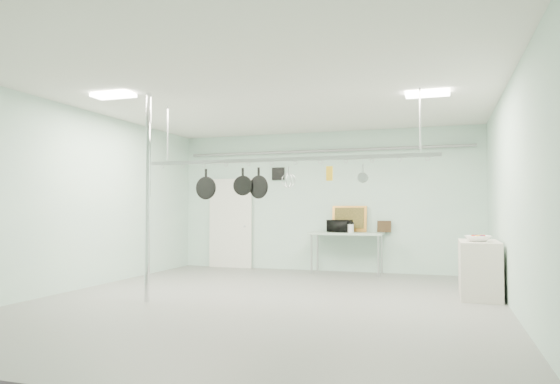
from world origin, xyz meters
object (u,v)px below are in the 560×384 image
(prep_table, at_px, (347,236))
(skillet_left, at_px, (206,184))
(fruit_bowl, at_px, (478,239))
(pot_rack, at_px, (284,158))
(skillet_right, at_px, (259,183))
(skillet_mid, at_px, (243,181))
(microwave, at_px, (340,226))
(coffee_canister, at_px, (350,228))
(chrome_pole, at_px, (148,197))
(side_cabinet, at_px, (479,269))

(prep_table, xyz_separation_m, skillet_left, (-1.77, -3.30, 1.00))
(prep_table, distance_m, fruit_bowl, 3.50)
(pot_rack, height_order, fruit_bowl, pot_rack)
(prep_table, xyz_separation_m, skillet_right, (-0.82, -3.30, 1.00))
(pot_rack, bearing_deg, skillet_mid, 180.00)
(microwave, distance_m, skillet_left, 3.75)
(pot_rack, xyz_separation_m, skillet_right, (-0.42, 0.00, -0.39))
(skillet_left, bearing_deg, skillet_mid, 5.34)
(coffee_canister, relative_size, skillet_left, 0.36)
(chrome_pole, relative_size, coffee_canister, 17.51)
(pot_rack, relative_size, coffee_canister, 26.26)
(coffee_canister, distance_m, skillet_right, 3.42)
(side_cabinet, xyz_separation_m, pot_rack, (-2.95, -1.10, 1.78))
(fruit_bowl, xyz_separation_m, skillet_mid, (-3.62, -0.87, 0.92))
(pot_rack, distance_m, microwave, 3.51)
(coffee_canister, xyz_separation_m, fruit_bowl, (2.42, -2.31, -0.05))
(skillet_left, xyz_separation_m, skillet_right, (0.94, 0.00, 0.00))
(prep_table, height_order, pot_rack, pot_rack)
(coffee_canister, xyz_separation_m, skillet_mid, (-1.20, -3.19, 0.87))
(skillet_right, bearing_deg, skillet_left, -161.57)
(microwave, height_order, skillet_right, skillet_right)
(chrome_pole, bearing_deg, skillet_right, 31.36)
(coffee_canister, bearing_deg, side_cabinet, -40.45)
(chrome_pole, distance_m, coffee_canister, 4.78)
(chrome_pole, xyz_separation_m, skillet_mid, (1.20, 0.90, 0.27))
(skillet_left, bearing_deg, fruit_bowl, 16.87)
(chrome_pole, height_order, fruit_bowl, chrome_pole)
(chrome_pole, bearing_deg, coffee_canister, 59.58)
(skillet_left, bearing_deg, chrome_pole, -115.36)
(pot_rack, xyz_separation_m, microwave, (0.25, 3.29, -1.19))
(skillet_mid, bearing_deg, microwave, 69.15)
(side_cabinet, distance_m, skillet_right, 3.81)
(prep_table, distance_m, pot_rack, 3.61)
(pot_rack, bearing_deg, fruit_bowl, 16.66)
(chrome_pole, height_order, skillet_mid, chrome_pole)
(fruit_bowl, distance_m, skillet_mid, 3.84)
(coffee_canister, distance_m, fruit_bowl, 3.35)
(prep_table, bearing_deg, coffee_canister, -48.00)
(chrome_pole, xyz_separation_m, side_cabinet, (4.85, 2.00, -1.15))
(prep_table, relative_size, pot_rack, 0.33)
(skillet_left, height_order, skillet_right, same)
(microwave, xyz_separation_m, skillet_mid, (-0.95, -3.29, 0.83))
(skillet_right, bearing_deg, pot_rack, 18.43)
(side_cabinet, xyz_separation_m, skillet_right, (-3.37, -1.10, 1.38))
(skillet_left, bearing_deg, coffee_canister, 65.00)
(prep_table, bearing_deg, chrome_pole, -118.71)
(chrome_pole, relative_size, pot_rack, 0.67)
(prep_table, distance_m, coffee_canister, 0.22)
(microwave, relative_size, skillet_left, 0.96)
(chrome_pole, xyz_separation_m, microwave, (2.15, 4.19, -0.56))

